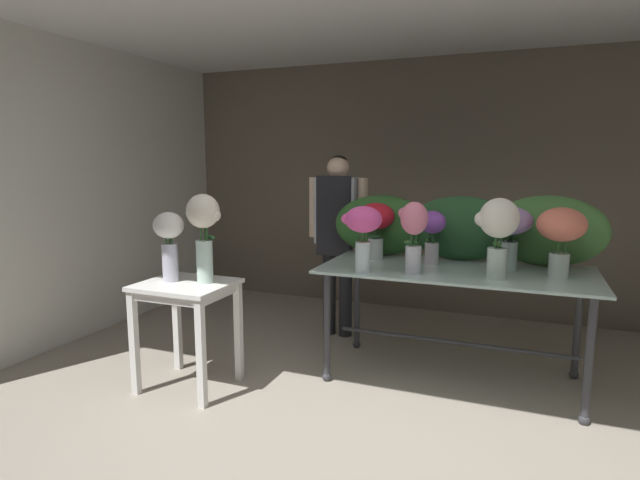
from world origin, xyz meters
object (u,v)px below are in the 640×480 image
Objects in this scene: side_table_white at (186,299)px; vase_fuchsia_anemones at (363,228)px; vase_cream_lisianthus_tall at (204,227)px; vase_white_roses_tall at (169,239)px; vase_lilac_tulips at (509,228)px; vase_rosy_carnations at (414,230)px; vase_ivory_roses at (498,228)px; vase_crimson_stock at (375,222)px; vase_violet_lilies at (432,231)px; vase_coral_snapdragons at (561,231)px; florist at (338,227)px; display_table_glass at (455,286)px.

side_table_white is 1.66× the size of vase_fuchsia_anemones.
vase_white_roses_tall is at bearing -167.50° from vase_cream_lisianthus_tall.
vase_rosy_carnations is at bearing -148.13° from vase_lilac_tulips.
vase_fuchsia_anemones is at bearing 21.14° from vase_cream_lisianthus_tall.
vase_ivory_roses is at bearing -100.43° from vase_lilac_tulips.
vase_lilac_tulips is (0.94, 0.46, -0.01)m from vase_fuchsia_anemones.
vase_violet_lilies is at bearing -7.31° from vase_crimson_stock.
vase_ivory_roses reaches higher than vase_rosy_carnations.
vase_violet_lilies reaches higher than side_table_white.
vase_rosy_carnations is 1.06× the size of vase_coral_snapdragons.
florist is at bearing 148.89° from vase_ivory_roses.
vase_ivory_roses is (0.88, 0.13, 0.03)m from vase_fuchsia_anemones.
vase_rosy_carnations is 0.59m from vase_crimson_stock.
florist is 3.59× the size of vase_fuchsia_anemones.
florist is at bearing 66.92° from side_table_white.
vase_crimson_stock is at bearing 171.87° from vase_coral_snapdragons.
vase_crimson_stock reaches higher than display_table_glass.
vase_fuchsia_anemones reaches higher than vase_crimson_stock.
side_table_white is 1.55× the size of vase_rosy_carnations.
florist is 3.74× the size of vase_crimson_stock.
vase_fuchsia_anemones is 0.89m from vase_ivory_roses.
vase_ivory_roses is at bearing 8.63° from vase_fuchsia_anemones.
side_table_white is at bearing -138.56° from vase_crimson_stock.
vase_crimson_stock is at bearing 96.16° from vase_fuchsia_anemones.
display_table_glass is 0.60m from vase_ivory_roses.
vase_cream_lisianthus_tall reaches higher than vase_ivory_roses.
side_table_white is 2.19m from vase_ivory_roses.
vase_rosy_carnations is 1.12× the size of vase_crimson_stock.
vase_rosy_carnations reaches higher than vase_crimson_stock.
vase_violet_lilies is at bearing 154.06° from display_table_glass.
vase_cream_lisianthus_tall is at bearing -164.42° from vase_ivory_roses.
vase_lilac_tulips is 2.41m from vase_white_roses_tall.
vase_coral_snapdragons reaches higher than vase_white_roses_tall.
vase_cream_lisianthus_tall reaches higher than display_table_glass.
florist is 1.14m from vase_fuchsia_anemones.
florist is at bearing 159.97° from vase_coral_snapdragons.
vase_rosy_carnations is 1.45m from vase_cream_lisianthus_tall.
vase_cream_lisianthus_tall is (-0.49, -1.39, 0.14)m from florist.
vase_rosy_carnations is at bearing 19.87° from side_table_white.
vase_lilac_tulips is at bearing -19.72° from florist.
florist is 3.11× the size of vase_ivory_roses.
vase_coral_snapdragons is (0.93, 0.25, 0.01)m from vase_rosy_carnations.
vase_coral_snapdragons is at bearing -21.42° from vase_lilac_tulips.
vase_violet_lilies is 0.82× the size of vase_white_roses_tall.
side_table_white is (-1.75, -0.82, -0.07)m from display_table_glass.
vase_rosy_carnations is at bearing -100.06° from vase_violet_lilies.
vase_cream_lisianthus_tall is at bearing -156.44° from vase_lilac_tulips.
vase_ivory_roses is (0.29, -0.24, 0.47)m from display_table_glass.
vase_ivory_roses is 1.98m from vase_cream_lisianthus_tall.
vase_white_roses_tall is (-2.16, -0.59, -0.11)m from vase_ivory_roses.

